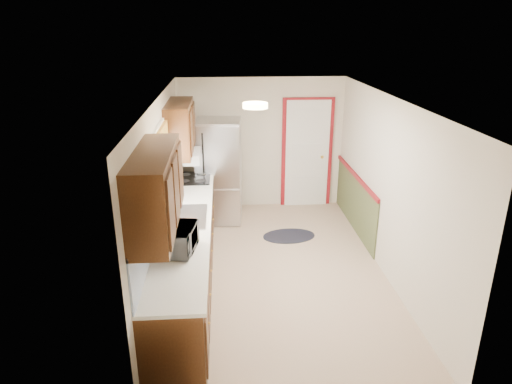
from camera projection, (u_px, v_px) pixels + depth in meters
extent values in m
cube|color=tan|center=(275.00, 270.00, 6.44)|extent=(3.20, 5.20, 0.12)
cube|color=white|center=(278.00, 99.00, 5.61)|extent=(3.20, 5.20, 0.12)
cube|color=beige|center=(261.00, 144.00, 8.36)|extent=(3.20, 0.10, 2.40)
cube|color=beige|center=(312.00, 297.00, 3.68)|extent=(3.20, 0.10, 2.40)
cube|color=beige|center=(162.00, 193.00, 5.92)|extent=(0.10, 5.20, 2.40)
cube|color=beige|center=(388.00, 188.00, 6.12)|extent=(0.10, 5.20, 2.40)
cube|color=#3C1F0D|center=(187.00, 255.00, 5.92)|extent=(0.60, 4.00, 0.90)
cube|color=white|center=(186.00, 222.00, 5.76)|extent=(0.63, 4.00, 0.04)
cube|color=#5888D6|center=(160.00, 201.00, 5.64)|extent=(0.02, 4.00, 0.55)
cube|color=#3C1F0D|center=(156.00, 190.00, 4.22)|extent=(0.35, 1.40, 0.75)
cube|color=#3C1F0D|center=(180.00, 128.00, 6.74)|extent=(0.35, 1.20, 0.75)
cube|color=white|center=(159.00, 167.00, 5.59)|extent=(0.02, 1.00, 0.90)
cube|color=orange|center=(161.00, 139.00, 5.47)|extent=(0.05, 1.12, 0.24)
cube|color=#B7B7BC|center=(186.00, 217.00, 5.84)|extent=(0.52, 0.82, 0.02)
cube|color=white|center=(185.00, 156.00, 6.95)|extent=(0.45, 0.60, 0.15)
cube|color=maroon|center=(307.00, 154.00, 8.46)|extent=(0.94, 0.05, 2.08)
cube|color=white|center=(307.00, 154.00, 8.44)|extent=(0.80, 0.04, 2.00)
cube|color=#49542F|center=(355.00, 203.00, 7.65)|extent=(0.02, 2.30, 0.90)
cube|color=maroon|center=(356.00, 176.00, 7.48)|extent=(0.04, 2.30, 0.06)
cylinder|color=#FFD88C|center=(255.00, 105.00, 5.41)|extent=(0.30, 0.30, 0.06)
imported|color=white|center=(178.00, 237.00, 4.93)|extent=(0.36, 0.55, 0.34)
cube|color=#B7B7BC|center=(219.00, 171.00, 7.83)|extent=(0.80, 0.75, 1.78)
cylinder|color=black|center=(204.00, 184.00, 7.49)|extent=(0.02, 0.02, 1.25)
ellipsoid|color=black|center=(289.00, 236.00, 7.47)|extent=(0.91, 0.63, 0.01)
cube|color=black|center=(193.00, 178.00, 7.28)|extent=(0.54, 0.65, 0.02)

